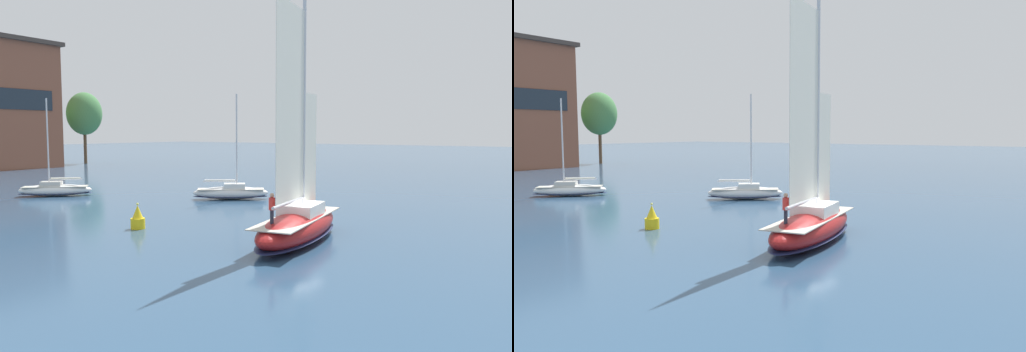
# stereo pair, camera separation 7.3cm
# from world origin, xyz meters

# --- Properties ---
(ground_plane) EXTENTS (400.00, 400.00, 0.00)m
(ground_plane) POSITION_xyz_m (0.00, 0.00, 0.00)
(ground_plane) COLOR #2D4C6B
(tree_shore_left) EXTENTS (5.92, 5.92, 12.18)m
(tree_shore_left) POSITION_xyz_m (27.78, 70.46, 8.53)
(tree_shore_left) COLOR brown
(tree_shore_left) RESTS_ON ground
(tree_shore_right) EXTENTS (6.78, 6.78, 13.95)m
(tree_shore_right) POSITION_xyz_m (36.17, 69.74, 9.77)
(tree_shore_right) COLOR brown
(tree_shore_right) RESTS_ON ground
(sailboat_main) EXTENTS (10.98, 4.93, 14.57)m
(sailboat_main) POSITION_xyz_m (0.02, 0.00, 1.14)
(sailboat_main) COLOR maroon
(sailboat_main) RESTS_ON ground
(sailboat_moored_mid_channel) EXTENTS (6.33, 6.28, 9.59)m
(sailboat_moored_mid_channel) POSITION_xyz_m (3.82, 30.04, 0.65)
(sailboat_moored_mid_channel) COLOR white
(sailboat_moored_mid_channel) RESTS_ON ground
(sailboat_moored_far_slip) EXTENTS (5.95, 6.89, 9.84)m
(sailboat_moored_far_slip) POSITION_xyz_m (12.03, 14.37, 0.67)
(sailboat_moored_far_slip) COLOR silver
(sailboat_moored_far_slip) RESTS_ON ground
(channel_buoy) EXTENTS (0.94, 0.94, 1.72)m
(channel_buoy) POSITION_xyz_m (-2.78, 10.55, 0.67)
(channel_buoy) COLOR yellow
(channel_buoy) RESTS_ON ground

